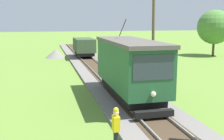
% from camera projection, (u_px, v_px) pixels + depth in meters
% --- Properties ---
extents(red_tram, '(2.60, 8.54, 4.79)m').
position_uv_depth(red_tram, '(129.00, 66.00, 17.57)').
color(red_tram, '#235633').
rests_on(red_tram, rail_right).
extents(freight_car, '(2.40, 5.20, 2.31)m').
position_uv_depth(freight_car, '(84.00, 47.00, 37.40)').
color(freight_car, '#384C33').
rests_on(freight_car, rail_right).
extents(utility_pole_mid, '(1.40, 0.43, 8.47)m').
position_uv_depth(utility_pole_mid, '(153.00, 29.00, 23.12)').
color(utility_pole_mid, brown).
rests_on(utility_pole_mid, ground).
extents(gravel_pile, '(2.81, 2.81, 1.14)m').
position_uv_depth(gravel_pile, '(56.00, 54.00, 38.08)').
color(gravel_pile, gray).
rests_on(gravel_pile, ground).
extents(track_worker, '(0.24, 0.38, 1.78)m').
position_uv_depth(track_worker, '(116.00, 128.00, 10.78)').
color(track_worker, black).
rests_on(track_worker, ground).
extents(tree_left_far, '(4.79, 4.79, 6.45)m').
position_uv_depth(tree_left_far, '(215.00, 27.00, 39.53)').
color(tree_left_far, '#4C3823').
rests_on(tree_left_far, ground).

